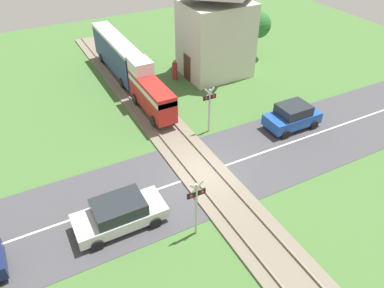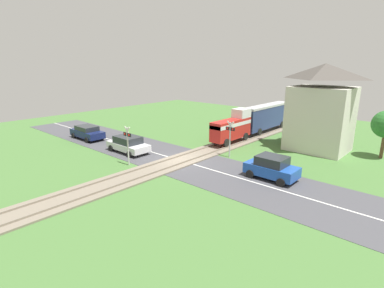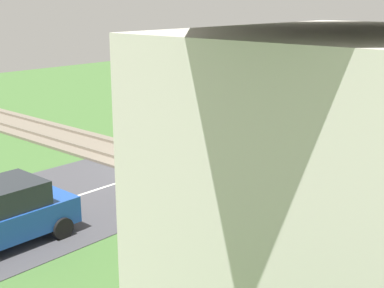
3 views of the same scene
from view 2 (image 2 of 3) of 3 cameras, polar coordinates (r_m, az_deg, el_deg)
name	(u,v)px [view 2 (image 2 of 3)]	position (r m, az deg, el deg)	size (l,w,h in m)	color
ground_plane	(181,161)	(25.25, -2.08, -3.24)	(60.00, 60.00, 0.00)	#426B33
road_surface	(181,161)	(25.25, -2.08, -3.21)	(48.00, 6.40, 0.02)	#424247
track_bed	(181,160)	(25.23, -2.08, -3.09)	(2.80, 48.00, 0.24)	#756B5B
train	(255,120)	(33.97, 11.89, 4.56)	(1.58, 14.12, 3.18)	red
car_near_crossing	(128,144)	(28.04, -12.07, 0.01)	(4.35, 2.05, 1.51)	silver
car_far_side	(272,167)	(21.94, 14.92, -4.31)	(3.64, 1.97, 1.68)	#1E4CA8
car_behind_queue	(87,132)	(34.07, -19.33, 2.15)	(4.35, 1.95, 1.45)	#141E4C
crossing_signal_west_approach	(128,140)	(24.19, -12.17, 0.66)	(0.90, 0.18, 3.21)	#B7B7B7
crossing_signal_east_approach	(230,134)	(25.88, 7.26, 1.84)	(0.90, 0.18, 3.21)	#B7B7B7
station_building	(321,109)	(29.98, 23.35, 6.08)	(5.55, 4.69, 7.94)	beige
pedestrian_by_station	(285,135)	(32.25, 17.32, 1.60)	(0.42, 0.42, 1.68)	#B2282D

